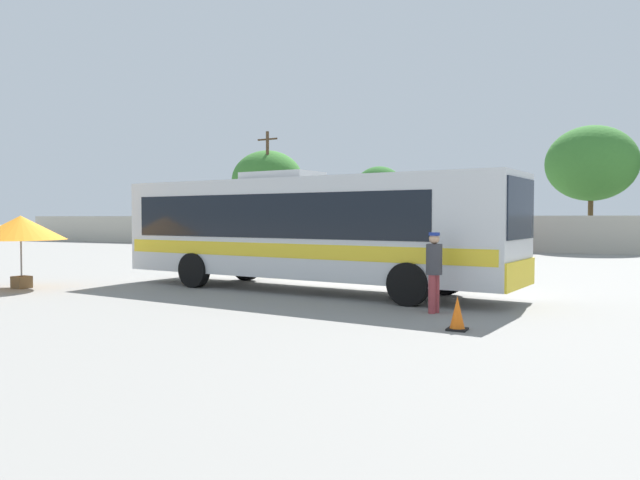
{
  "coord_description": "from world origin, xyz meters",
  "views": [
    {
      "loc": [
        7.54,
        -16.04,
        2.11
      ],
      "look_at": [
        -0.28,
        -0.12,
        1.44
      ],
      "focal_mm": 33.88,
      "sensor_mm": 36.0,
      "label": 1
    }
  ],
  "objects_px": {
    "vendor_umbrella_near_gate_orange": "(21,228)",
    "roadside_tree_left": "(268,181)",
    "utility_pole_near": "(268,186)",
    "roadside_tree_midleft": "(379,187)",
    "parked_car_leftmost_black": "(284,237)",
    "attendant_by_bus_door": "(434,267)",
    "coach_bus_silver_yellow": "(304,227)",
    "parked_car_third_maroon": "(479,241)",
    "roadside_tree_midright": "(591,163)",
    "parked_car_second_dark_blue": "(375,239)",
    "traffic_cone_on_apron": "(457,314)"
  },
  "relations": [
    {
      "from": "parked_car_third_maroon",
      "to": "roadside_tree_midleft",
      "type": "relative_size",
      "value": 0.73
    },
    {
      "from": "parked_car_second_dark_blue",
      "to": "roadside_tree_midright",
      "type": "xyz_separation_m",
      "value": [
        11.99,
        7.18,
        4.77
      ]
    },
    {
      "from": "roadside_tree_left",
      "to": "traffic_cone_on_apron",
      "type": "distance_m",
      "value": 37.71
    },
    {
      "from": "vendor_umbrella_near_gate_orange",
      "to": "parked_car_third_maroon",
      "type": "distance_m",
      "value": 24.29
    },
    {
      "from": "vendor_umbrella_near_gate_orange",
      "to": "utility_pole_near",
      "type": "relative_size",
      "value": 0.3
    },
    {
      "from": "utility_pole_near",
      "to": "roadside_tree_left",
      "type": "relative_size",
      "value": 1.17
    },
    {
      "from": "parked_car_third_maroon",
      "to": "roadside_tree_midright",
      "type": "height_order",
      "value": "roadside_tree_midright"
    },
    {
      "from": "parked_car_leftmost_black",
      "to": "roadside_tree_midright",
      "type": "relative_size",
      "value": 0.55
    },
    {
      "from": "parked_car_third_maroon",
      "to": "roadside_tree_left",
      "type": "height_order",
      "value": "roadside_tree_left"
    },
    {
      "from": "utility_pole_near",
      "to": "attendant_by_bus_door",
      "type": "bearing_deg",
      "value": -52.7
    },
    {
      "from": "vendor_umbrella_near_gate_orange",
      "to": "utility_pole_near",
      "type": "distance_m",
      "value": 29.04
    },
    {
      "from": "parked_car_leftmost_black",
      "to": "attendant_by_bus_door",
      "type": "bearing_deg",
      "value": -53.47
    },
    {
      "from": "vendor_umbrella_near_gate_orange",
      "to": "attendant_by_bus_door",
      "type": "bearing_deg",
      "value": 3.87
    },
    {
      "from": "utility_pole_near",
      "to": "roadside_tree_midleft",
      "type": "height_order",
      "value": "utility_pole_near"
    },
    {
      "from": "roadside_tree_midright",
      "to": "traffic_cone_on_apron",
      "type": "distance_m",
      "value": 31.58
    },
    {
      "from": "coach_bus_silver_yellow",
      "to": "utility_pole_near",
      "type": "xyz_separation_m",
      "value": [
        -15.97,
        24.45,
        2.69
      ]
    },
    {
      "from": "attendant_by_bus_door",
      "to": "traffic_cone_on_apron",
      "type": "relative_size",
      "value": 2.77
    },
    {
      "from": "attendant_by_bus_door",
      "to": "coach_bus_silver_yellow",
      "type": "bearing_deg",
      "value": 151.58
    },
    {
      "from": "parked_car_third_maroon",
      "to": "roadside_tree_left",
      "type": "distance_m",
      "value": 19.51
    },
    {
      "from": "parked_car_leftmost_black",
      "to": "roadside_tree_left",
      "type": "distance_m",
      "value": 9.27
    },
    {
      "from": "utility_pole_near",
      "to": "roadside_tree_left",
      "type": "bearing_deg",
      "value": 121.05
    },
    {
      "from": "attendant_by_bus_door",
      "to": "vendor_umbrella_near_gate_orange",
      "type": "bearing_deg",
      "value": -176.13
    },
    {
      "from": "roadside_tree_left",
      "to": "roadside_tree_midright",
      "type": "relative_size",
      "value": 0.93
    },
    {
      "from": "parked_car_leftmost_black",
      "to": "utility_pole_near",
      "type": "height_order",
      "value": "utility_pole_near"
    },
    {
      "from": "vendor_umbrella_near_gate_orange",
      "to": "roadside_tree_left",
      "type": "xyz_separation_m",
      "value": [
        -9.06,
        29.12,
        3.21
      ]
    },
    {
      "from": "coach_bus_silver_yellow",
      "to": "utility_pole_near",
      "type": "height_order",
      "value": "utility_pole_near"
    },
    {
      "from": "vendor_umbrella_near_gate_orange",
      "to": "parked_car_leftmost_black",
      "type": "distance_m",
      "value": 23.01
    },
    {
      "from": "coach_bus_silver_yellow",
      "to": "vendor_umbrella_near_gate_orange",
      "type": "height_order",
      "value": "coach_bus_silver_yellow"
    },
    {
      "from": "attendant_by_bus_door",
      "to": "parked_car_third_maroon",
      "type": "relative_size",
      "value": 0.42
    },
    {
      "from": "attendant_by_bus_door",
      "to": "roadside_tree_midleft",
      "type": "distance_m",
      "value": 30.06
    },
    {
      "from": "roadside_tree_left",
      "to": "attendant_by_bus_door",
      "type": "bearing_deg",
      "value": -52.99
    },
    {
      "from": "coach_bus_silver_yellow",
      "to": "roadside_tree_midright",
      "type": "relative_size",
      "value": 1.54
    },
    {
      "from": "roadside_tree_midleft",
      "to": "traffic_cone_on_apron",
      "type": "distance_m",
      "value": 32.15
    },
    {
      "from": "roadside_tree_midright",
      "to": "coach_bus_silver_yellow",
      "type": "bearing_deg",
      "value": -103.79
    },
    {
      "from": "attendant_by_bus_door",
      "to": "roadside_tree_left",
      "type": "xyz_separation_m",
      "value": [
        -21.32,
        28.29,
        3.97
      ]
    },
    {
      "from": "roadside_tree_left",
      "to": "roadside_tree_midleft",
      "type": "bearing_deg",
      "value": -4.43
    },
    {
      "from": "coach_bus_silver_yellow",
      "to": "traffic_cone_on_apron",
      "type": "height_order",
      "value": "coach_bus_silver_yellow"
    },
    {
      "from": "vendor_umbrella_near_gate_orange",
      "to": "roadside_tree_left",
      "type": "distance_m",
      "value": 30.66
    },
    {
      "from": "attendant_by_bus_door",
      "to": "parked_car_third_maroon",
      "type": "distance_m",
      "value": 22.04
    },
    {
      "from": "parked_car_third_maroon",
      "to": "parked_car_second_dark_blue",
      "type": "bearing_deg",
      "value": 176.58
    },
    {
      "from": "coach_bus_silver_yellow",
      "to": "roadside_tree_left",
      "type": "height_order",
      "value": "roadside_tree_left"
    },
    {
      "from": "parked_car_second_dark_blue",
      "to": "traffic_cone_on_apron",
      "type": "relative_size",
      "value": 6.66
    },
    {
      "from": "attendant_by_bus_door",
      "to": "parked_car_second_dark_blue",
      "type": "xyz_separation_m",
      "value": [
        -9.9,
        22.16,
        -0.24
      ]
    },
    {
      "from": "attendant_by_bus_door",
      "to": "parked_car_leftmost_black",
      "type": "relative_size",
      "value": 0.41
    },
    {
      "from": "parked_car_leftmost_black",
      "to": "parked_car_second_dark_blue",
      "type": "height_order",
      "value": "parked_car_leftmost_black"
    },
    {
      "from": "coach_bus_silver_yellow",
      "to": "roadside_tree_midright",
      "type": "distance_m",
      "value": 27.94
    },
    {
      "from": "roadside_tree_midleft",
      "to": "attendant_by_bus_door",
      "type": "bearing_deg",
      "value": -67.12
    },
    {
      "from": "coach_bus_silver_yellow",
      "to": "attendant_by_bus_door",
      "type": "distance_m",
      "value": 5.2
    },
    {
      "from": "traffic_cone_on_apron",
      "to": "roadside_tree_midright",
      "type": "bearing_deg",
      "value": 87.89
    },
    {
      "from": "utility_pole_near",
      "to": "roadside_tree_midleft",
      "type": "distance_m",
      "value": 8.89
    }
  ]
}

